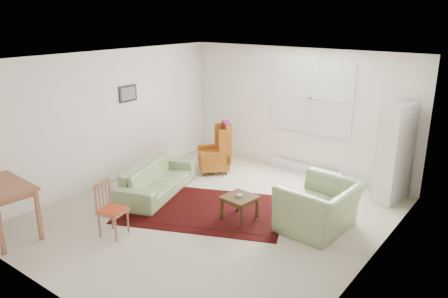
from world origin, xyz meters
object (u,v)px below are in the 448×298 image
Objects in this scene: cabinet at (395,153)px; armchair at (320,202)px; stool at (220,164)px; desk_chair at (113,210)px; sofa at (157,174)px; desk at (2,208)px; coffee_table at (239,208)px; wingback_chair at (213,147)px.

armchair is at bearing -96.46° from cabinet.
cabinet reaches higher than stool.
sofa is at bearing 9.60° from desk_chair.
desk is at bearing 112.98° from desk_chair.
coffee_table is 2.06m from stool.
desk_chair reaches higher than stool.
coffee_table is at bearing -49.81° from desk_chair.
desk is (-3.66, -2.94, -0.04)m from armchair.
cabinet is at bearing 166.85° from armchair.
sofa is 2.97m from armchair.
desk_chair is at bearing -127.19° from coffee_table.
wingback_chair is 2.62× the size of stool.
sofa is 1.60m from desk_chair.
cabinet reaches higher than desk_chair.
cabinet reaches higher than armchair.
sofa is at bearing -178.15° from coffee_table.
stool is (0.28, 1.48, -0.18)m from sofa.
desk is 1.57× the size of desk_chair.
wingback_chair is 4.03m from desk.
cabinet reaches higher than wingback_chair.
cabinet is 1.34× the size of desk.
desk is (-1.01, -3.91, 0.21)m from stool.
coffee_table is 1.95m from desk_chair.
sofa reaches higher than stool.
sofa is 1.46× the size of desk.
armchair is (2.93, 0.50, 0.07)m from sofa.
armchair is at bearing -62.08° from desk_chair.
wingback_chair reaches higher than desk_chair.
desk_chair is at bearing -83.78° from stool.
coffee_table is 1.20× the size of stool.
stool reaches higher than coffee_table.
wingback_chair is 0.37m from stool.
stool is (0.17, -0.02, -0.32)m from wingback_chair.
armchair is 4.69m from desk.
cabinet is (3.34, 0.76, 0.33)m from wingback_chair.
cabinet is at bearing -49.88° from desk_chair.
coffee_table is 0.28× the size of cabinet.
stool is at bearing -6.40° from desk_chair.
wingback_chair reaches higher than desk.
sofa is at bearing -76.76° from armchair.
desk is at bearing 144.69° from sofa.
desk is at bearing -104.48° from stool.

